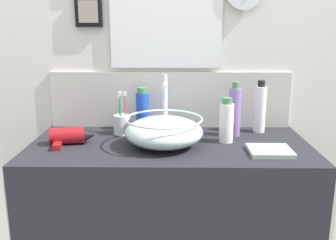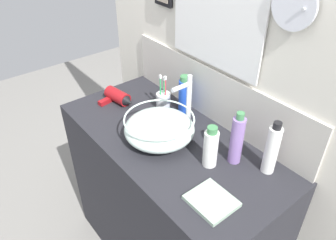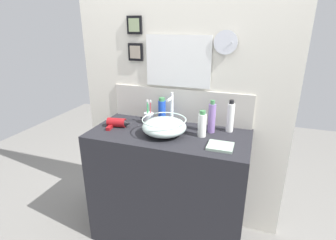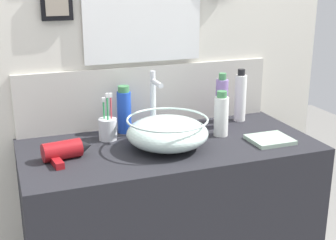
{
  "view_description": "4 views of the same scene",
  "coord_description": "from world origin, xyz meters",
  "px_view_note": "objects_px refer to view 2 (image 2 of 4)",
  "views": [
    {
      "loc": [
        0.01,
        -1.48,
        1.4
      ],
      "look_at": [
        -0.01,
        0.0,
        1.02
      ],
      "focal_mm": 40.0,
      "sensor_mm": 36.0,
      "label": 1
    },
    {
      "loc": [
        0.91,
        -0.74,
        1.85
      ],
      "look_at": [
        -0.01,
        0.0,
        1.02
      ],
      "focal_mm": 35.0,
      "sensor_mm": 36.0,
      "label": 2
    },
    {
      "loc": [
        0.57,
        -1.66,
        1.66
      ],
      "look_at": [
        -0.01,
        0.0,
        1.02
      ],
      "focal_mm": 28.0,
      "sensor_mm": 36.0,
      "label": 3
    },
    {
      "loc": [
        -0.61,
        -1.63,
        1.56
      ],
      "look_at": [
        -0.01,
        0.0,
        1.02
      ],
      "focal_mm": 50.0,
      "sensor_mm": 36.0,
      "label": 4
    }
  ],
  "objects_px": {
    "toothbrush_cup": "(163,100)",
    "lotion_bottle": "(184,95)",
    "glass_bowl_sink": "(159,128)",
    "hand_towel": "(211,201)",
    "spray_bottle": "(237,140)",
    "soap_dispenser": "(211,148)",
    "hair_drier": "(119,97)",
    "shampoo_bottle": "(272,149)",
    "faucet": "(187,99)"
  },
  "relations": [
    {
      "from": "toothbrush_cup",
      "to": "lotion_bottle",
      "type": "xyz_separation_m",
      "value": [
        0.09,
        0.07,
        0.05
      ]
    },
    {
      "from": "glass_bowl_sink",
      "to": "toothbrush_cup",
      "type": "distance_m",
      "value": 0.26
    },
    {
      "from": "toothbrush_cup",
      "to": "hand_towel",
      "type": "height_order",
      "value": "toothbrush_cup"
    },
    {
      "from": "spray_bottle",
      "to": "soap_dispenser",
      "type": "distance_m",
      "value": 0.11
    },
    {
      "from": "soap_dispenser",
      "to": "hair_drier",
      "type": "bearing_deg",
      "value": -176.58
    },
    {
      "from": "spray_bottle",
      "to": "shampoo_bottle",
      "type": "relative_size",
      "value": 1.01
    },
    {
      "from": "glass_bowl_sink",
      "to": "lotion_bottle",
      "type": "distance_m",
      "value": 0.26
    },
    {
      "from": "toothbrush_cup",
      "to": "spray_bottle",
      "type": "xyz_separation_m",
      "value": [
        0.5,
        -0.02,
        0.06
      ]
    },
    {
      "from": "glass_bowl_sink",
      "to": "hair_drier",
      "type": "bearing_deg",
      "value": 176.7
    },
    {
      "from": "toothbrush_cup",
      "to": "shampoo_bottle",
      "type": "xyz_separation_m",
      "value": [
        0.62,
        0.04,
        0.06
      ]
    },
    {
      "from": "faucet",
      "to": "shampoo_bottle",
      "type": "height_order",
      "value": "faucet"
    },
    {
      "from": "soap_dispenser",
      "to": "hand_towel",
      "type": "xyz_separation_m",
      "value": [
        0.15,
        -0.14,
        -0.08
      ]
    },
    {
      "from": "hair_drier",
      "to": "hand_towel",
      "type": "xyz_separation_m",
      "value": [
        0.79,
        -0.1,
        -0.02
      ]
    },
    {
      "from": "spray_bottle",
      "to": "soap_dispenser",
      "type": "relative_size",
      "value": 1.27
    },
    {
      "from": "faucet",
      "to": "shampoo_bottle",
      "type": "relative_size",
      "value": 1.13
    },
    {
      "from": "glass_bowl_sink",
      "to": "hair_drier",
      "type": "distance_m",
      "value": 0.39
    },
    {
      "from": "toothbrush_cup",
      "to": "lotion_bottle",
      "type": "distance_m",
      "value": 0.12
    },
    {
      "from": "glass_bowl_sink",
      "to": "hand_towel",
      "type": "bearing_deg",
      "value": -10.66
    },
    {
      "from": "faucet",
      "to": "soap_dispenser",
      "type": "height_order",
      "value": "faucet"
    },
    {
      "from": "soap_dispenser",
      "to": "hand_towel",
      "type": "bearing_deg",
      "value": -42.24
    },
    {
      "from": "hand_towel",
      "to": "hair_drier",
      "type": "bearing_deg",
      "value": 172.87
    },
    {
      "from": "hair_drier",
      "to": "spray_bottle",
      "type": "distance_m",
      "value": 0.71
    },
    {
      "from": "toothbrush_cup",
      "to": "hair_drier",
      "type": "bearing_deg",
      "value": -141.69
    },
    {
      "from": "faucet",
      "to": "hand_towel",
      "type": "distance_m",
      "value": 0.5
    },
    {
      "from": "hair_drier",
      "to": "toothbrush_cup",
      "type": "xyz_separation_m",
      "value": [
        0.19,
        0.15,
        0.01
      ]
    },
    {
      "from": "hair_drier",
      "to": "soap_dispenser",
      "type": "height_order",
      "value": "soap_dispenser"
    },
    {
      "from": "glass_bowl_sink",
      "to": "shampoo_bottle",
      "type": "xyz_separation_m",
      "value": [
        0.43,
        0.22,
        0.05
      ]
    },
    {
      "from": "glass_bowl_sink",
      "to": "faucet",
      "type": "relative_size",
      "value": 1.17
    },
    {
      "from": "faucet",
      "to": "toothbrush_cup",
      "type": "bearing_deg",
      "value": 176.33
    },
    {
      "from": "toothbrush_cup",
      "to": "soap_dispenser",
      "type": "bearing_deg",
      "value": -14.02
    },
    {
      "from": "hand_towel",
      "to": "faucet",
      "type": "bearing_deg",
      "value": 149.87
    },
    {
      "from": "hand_towel",
      "to": "spray_bottle",
      "type": "bearing_deg",
      "value": 113.77
    },
    {
      "from": "toothbrush_cup",
      "to": "lotion_bottle",
      "type": "bearing_deg",
      "value": 36.84
    },
    {
      "from": "spray_bottle",
      "to": "hand_towel",
      "type": "height_order",
      "value": "spray_bottle"
    },
    {
      "from": "toothbrush_cup",
      "to": "shampoo_bottle",
      "type": "height_order",
      "value": "shampoo_bottle"
    },
    {
      "from": "glass_bowl_sink",
      "to": "hand_towel",
      "type": "relative_size",
      "value": 1.93
    },
    {
      "from": "hair_drier",
      "to": "toothbrush_cup",
      "type": "distance_m",
      "value": 0.24
    },
    {
      "from": "lotion_bottle",
      "to": "hair_drier",
      "type": "bearing_deg",
      "value": -142.14
    },
    {
      "from": "faucet",
      "to": "toothbrush_cup",
      "type": "height_order",
      "value": "faucet"
    },
    {
      "from": "lotion_bottle",
      "to": "toothbrush_cup",
      "type": "bearing_deg",
      "value": -143.16
    },
    {
      "from": "lotion_bottle",
      "to": "glass_bowl_sink",
      "type": "bearing_deg",
      "value": -66.14
    },
    {
      "from": "shampoo_bottle",
      "to": "hand_towel",
      "type": "relative_size",
      "value": 1.46
    },
    {
      "from": "spray_bottle",
      "to": "lotion_bottle",
      "type": "relative_size",
      "value": 1.2
    },
    {
      "from": "hand_towel",
      "to": "soap_dispenser",
      "type": "bearing_deg",
      "value": 137.76
    },
    {
      "from": "toothbrush_cup",
      "to": "hand_towel",
      "type": "distance_m",
      "value": 0.65
    },
    {
      "from": "hand_towel",
      "to": "shampoo_bottle",
      "type": "bearing_deg",
      "value": 85.86
    },
    {
      "from": "faucet",
      "to": "soap_dispenser",
      "type": "distance_m",
      "value": 0.28
    },
    {
      "from": "toothbrush_cup",
      "to": "faucet",
      "type": "bearing_deg",
      "value": -3.67
    },
    {
      "from": "soap_dispenser",
      "to": "lotion_bottle",
      "type": "bearing_deg",
      "value": 153.92
    },
    {
      "from": "glass_bowl_sink",
      "to": "soap_dispenser",
      "type": "height_order",
      "value": "soap_dispenser"
    }
  ]
}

